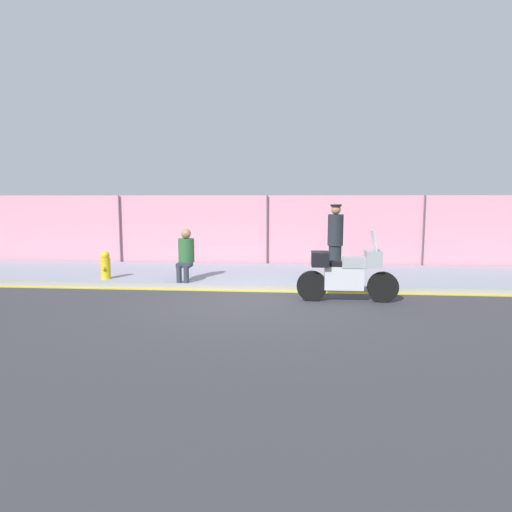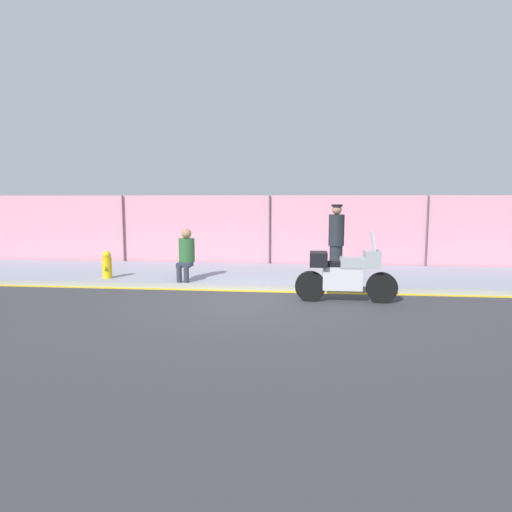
{
  "view_description": "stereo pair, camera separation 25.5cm",
  "coord_description": "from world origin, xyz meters",
  "views": [
    {
      "loc": [
        0.9,
        -9.22,
        2.17
      ],
      "look_at": [
        -0.08,
        1.81,
        0.76
      ],
      "focal_mm": 32.0,
      "sensor_mm": 36.0,
      "label": 1
    },
    {
      "loc": [
        1.16,
        -9.19,
        2.17
      ],
      "look_at": [
        -0.08,
        1.81,
        0.76
      ],
      "focal_mm": 32.0,
      "sensor_mm": 36.0,
      "label": 2
    }
  ],
  "objects": [
    {
      "name": "fire_hydrant",
      "position": [
        -3.89,
        1.79,
        0.48
      ],
      "size": [
        0.24,
        0.3,
        0.7
      ],
      "color": "gold",
      "rests_on": "sidewalk"
    },
    {
      "name": "storefront_fence",
      "position": [
        0.0,
        5.0,
        1.13
      ],
      "size": [
        33.35,
        0.17,
        2.25
      ],
      "color": "pink",
      "rests_on": "ground_plane"
    },
    {
      "name": "motorcycle",
      "position": [
        1.96,
        0.36,
        0.61
      ],
      "size": [
        2.12,
        0.51,
        1.51
      ],
      "rotation": [
        0.0,
        0.0,
        0.0
      ],
      "color": "black",
      "rests_on": "ground_plane"
    },
    {
      "name": "officer_standing",
      "position": [
        1.92,
        2.74,
        1.1
      ],
      "size": [
        0.4,
        0.4,
        1.87
      ],
      "color": "#1E2328",
      "rests_on": "sidewalk"
    },
    {
      "name": "person_seated_on_curb",
      "position": [
        -1.82,
        1.77,
        0.84
      ],
      "size": [
        0.4,
        0.67,
        1.28
      ],
      "color": "#2D3342",
      "rests_on": "sidewalk"
    },
    {
      "name": "curb_paint_stripe",
      "position": [
        0.0,
        1.23,
        0.0
      ],
      "size": [
        35.11,
        0.18,
        0.01
      ],
      "color": "gold",
      "rests_on": "ground_plane"
    },
    {
      "name": "ground_plane",
      "position": [
        0.0,
        0.0,
        0.0
      ],
      "size": [
        120.0,
        120.0,
        0.0
      ],
      "primitive_type": "plane",
      "color": "#38383D"
    },
    {
      "name": "sidewalk",
      "position": [
        0.0,
        3.11,
        0.07
      ],
      "size": [
        35.11,
        3.59,
        0.14
      ],
      "color": "#8E93A3",
      "rests_on": "ground_plane"
    }
  ]
}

